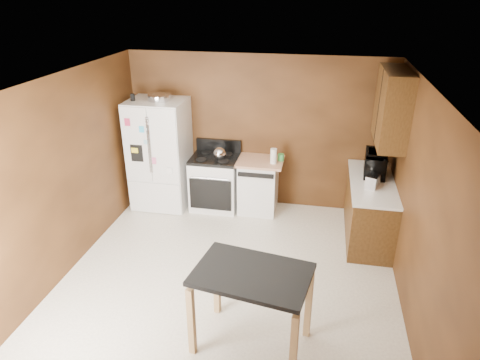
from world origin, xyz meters
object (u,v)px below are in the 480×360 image
(green_canister, at_px, (281,157))
(microwave, at_px, (375,164))
(dishwasher, at_px, (258,185))
(island, at_px, (252,285))
(gas_range, at_px, (215,181))
(roasting_pan, at_px, (159,97))
(toaster, at_px, (373,181))
(refrigerator, at_px, (160,154))
(kettle, at_px, (220,154))
(pen_cup, at_px, (133,97))
(paper_towel, at_px, (274,156))

(green_canister, relative_size, microwave, 0.20)
(dishwasher, relative_size, island, 0.73)
(gas_range, relative_size, dishwasher, 1.24)
(roasting_pan, distance_m, gas_range, 1.63)
(green_canister, xyz_separation_m, island, (0.04, -2.98, -0.19))
(green_canister, bearing_deg, microwave, -11.65)
(green_canister, xyz_separation_m, dishwasher, (-0.34, -0.05, -0.49))
(roasting_pan, xyz_separation_m, dishwasher, (1.57, 0.06, -1.39))
(gas_range, xyz_separation_m, island, (1.10, -2.90, 0.30))
(microwave, bearing_deg, roasting_pan, 91.25)
(roasting_pan, relative_size, dishwasher, 0.41)
(green_canister, height_order, island, green_canister)
(toaster, height_order, dishwasher, toaster)
(roasting_pan, height_order, green_canister, roasting_pan)
(green_canister, xyz_separation_m, toaster, (1.35, -0.74, 0.04))
(microwave, distance_m, refrigerator, 3.39)
(kettle, bearing_deg, refrigerator, 178.26)
(pen_cup, xyz_separation_m, kettle, (1.35, 0.05, -0.85))
(paper_towel, distance_m, gas_range, 1.11)
(paper_towel, relative_size, gas_range, 0.22)
(paper_towel, distance_m, refrigerator, 1.88)
(roasting_pan, xyz_separation_m, kettle, (0.96, -0.06, -0.84))
(paper_towel, bearing_deg, kettle, -177.57)
(toaster, bearing_deg, pen_cup, -166.12)
(pen_cup, height_order, dishwasher, pen_cup)
(roasting_pan, relative_size, green_canister, 3.25)
(dishwasher, bearing_deg, kettle, -169.33)
(roasting_pan, distance_m, pen_cup, 0.41)
(paper_towel, xyz_separation_m, microwave, (1.51, -0.16, 0.04))
(refrigerator, relative_size, gas_range, 1.64)
(pen_cup, height_order, island, pen_cup)
(kettle, xyz_separation_m, island, (1.00, -2.81, -0.24))
(roasting_pan, relative_size, paper_towel, 1.52)
(roasting_pan, bearing_deg, island, -55.65)
(pen_cup, bearing_deg, dishwasher, 4.93)
(pen_cup, xyz_separation_m, paper_towel, (2.21, 0.09, -0.84))
(pen_cup, relative_size, refrigerator, 0.06)
(paper_towel, relative_size, dishwasher, 0.27)
(refrigerator, height_order, island, refrigerator)
(pen_cup, relative_size, dishwasher, 0.12)
(microwave, bearing_deg, gas_range, 89.38)
(gas_range, bearing_deg, microwave, -4.95)
(paper_towel, distance_m, green_canister, 0.18)
(refrigerator, bearing_deg, toaster, -10.38)
(pen_cup, bearing_deg, paper_towel, 2.34)
(roasting_pan, height_order, dishwasher, roasting_pan)
(pen_cup, distance_m, microwave, 3.81)
(pen_cup, relative_size, microwave, 0.19)
(microwave, bearing_deg, island, 157.29)
(refrigerator, distance_m, gas_range, 1.01)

